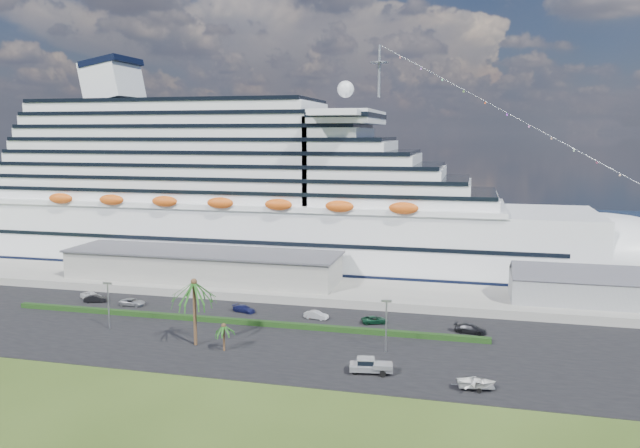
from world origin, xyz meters
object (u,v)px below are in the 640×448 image
(parked_car_3, at_px, (244,309))
(pickup_truck, at_px, (370,365))
(cruise_ship, at_px, (254,201))
(boat_trailer, at_px, (476,382))

(parked_car_3, height_order, pickup_truck, pickup_truck)
(cruise_ship, relative_size, boat_trailer, 31.67)
(cruise_ship, relative_size, parked_car_3, 41.98)
(parked_car_3, bearing_deg, cruise_ship, 33.20)
(parked_car_3, bearing_deg, boat_trailer, -105.94)
(cruise_ship, height_order, boat_trailer, cruise_ship)
(cruise_ship, xyz_separation_m, pickup_truck, (40.60, -65.15, -15.39))
(cruise_ship, distance_m, pickup_truck, 78.29)
(cruise_ship, bearing_deg, boat_trailer, -50.83)
(cruise_ship, height_order, pickup_truck, cruise_ship)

